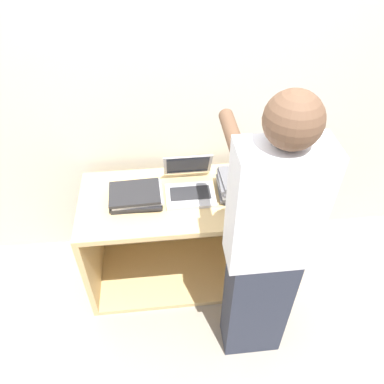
# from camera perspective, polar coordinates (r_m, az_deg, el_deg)

# --- Properties ---
(ground_plane) EXTENTS (12.00, 12.00, 0.00)m
(ground_plane) POSITION_cam_1_polar(r_m,az_deg,el_deg) (2.70, 0.50, -17.01)
(ground_plane) COLOR #9E9384
(wall_back) EXTENTS (8.00, 0.05, 2.40)m
(wall_back) POSITION_cam_1_polar(r_m,az_deg,el_deg) (2.38, -1.32, 14.06)
(wall_back) COLOR beige
(wall_back) RESTS_ON ground_plane
(cart) EXTENTS (1.38, 0.61, 0.75)m
(cart) POSITION_cam_1_polar(r_m,az_deg,el_deg) (2.63, -0.39, -5.63)
(cart) COLOR tan
(cart) RESTS_ON ground_plane
(laptop_open) EXTENTS (0.30, 0.33, 0.22)m
(laptop_open) POSITION_cam_1_polar(r_m,az_deg,el_deg) (2.32, -0.38, 1.05)
(laptop_open) COLOR #B7B7BC
(laptop_open) RESTS_ON cart
(laptop_stack_left) EXTENTS (0.32, 0.25, 0.08)m
(laptop_stack_left) POSITION_cam_1_polar(r_m,az_deg,el_deg) (2.28, -8.49, -0.59)
(laptop_stack_left) COLOR #232326
(laptop_stack_left) RESTS_ON cart
(laptop_stack_right) EXTENTS (0.32, 0.24, 0.13)m
(laptop_stack_right) POSITION_cam_1_polar(r_m,az_deg,el_deg) (2.31, 7.95, 1.16)
(laptop_stack_right) COLOR #232326
(laptop_stack_right) RESTS_ON cart
(person) EXTENTS (0.40, 0.53, 1.72)m
(person) POSITION_cam_1_polar(r_m,az_deg,el_deg) (1.90, 11.19, -8.70)
(person) COLOR #2D3342
(person) RESTS_ON ground_plane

